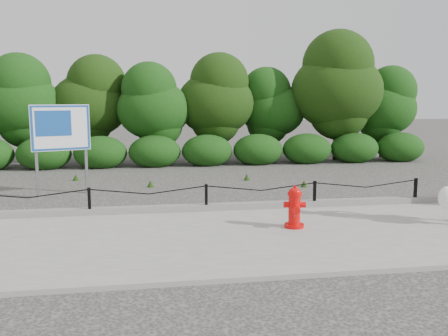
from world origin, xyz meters
TOP-DOWN VIEW (x-y plane):
  - ground at (0.00, 0.00)m, footprint 90.00×90.00m
  - sidewalk at (0.00, -2.00)m, footprint 14.00×4.00m
  - curb at (0.00, 0.05)m, footprint 14.00×0.22m
  - chain_barrier at (0.00, 0.00)m, footprint 10.06×0.06m
  - treeline at (0.74, 8.91)m, footprint 20.21×3.79m
  - fire_hydrant at (1.51, -1.61)m, footprint 0.45×0.47m
  - advertising_sign at (-3.48, 2.66)m, footprint 1.42×0.58m

SIDE VIEW (x-z plane):
  - ground at x=0.00m, z-range 0.00..0.00m
  - sidewalk at x=0.00m, z-range 0.00..0.08m
  - curb at x=0.00m, z-range 0.08..0.22m
  - chain_barrier at x=0.00m, z-range 0.16..0.76m
  - fire_hydrant at x=1.51m, z-range 0.06..0.87m
  - advertising_sign at x=-3.48m, z-range 0.49..2.88m
  - treeline at x=0.74m, z-range -0.02..5.17m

